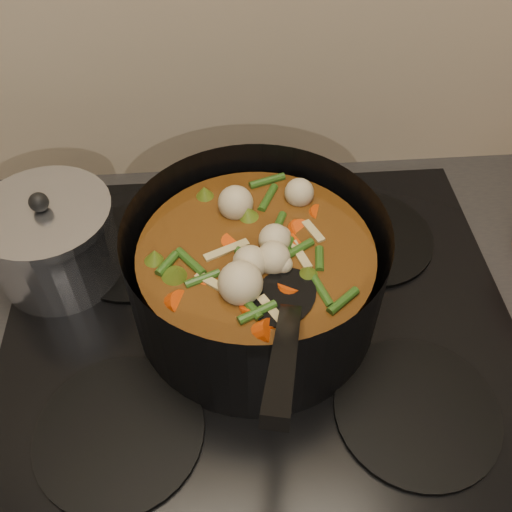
{
  "coord_description": "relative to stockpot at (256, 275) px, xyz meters",
  "views": [
    {
      "loc": [
        -0.04,
        1.53,
        1.51
      ],
      "look_at": [
        -0.0,
        1.95,
        1.03
      ],
      "focal_mm": 40.0,
      "sensor_mm": 36.0,
      "label": 1
    }
  ],
  "objects": [
    {
      "name": "counter",
      "position": [
        0.0,
        -0.02,
        -0.54
      ],
      "size": [
        2.64,
        0.64,
        0.91
      ],
      "color": "brown",
      "rests_on": "ground"
    },
    {
      "name": "stovetop",
      "position": [
        0.0,
        -0.02,
        -0.08
      ],
      "size": [
        0.62,
        0.54,
        0.03
      ],
      "color": "black",
      "rests_on": "counter"
    },
    {
      "name": "stockpot",
      "position": [
        0.0,
        0.0,
        0.0
      ],
      "size": [
        0.38,
        0.45,
        0.22
      ],
      "rotation": [
        0.0,
        0.0,
        -0.4
      ],
      "color": "black",
      "rests_on": "stovetop"
    },
    {
      "name": "saucepan",
      "position": [
        -0.25,
        0.09,
        -0.01
      ],
      "size": [
        0.16,
        0.16,
        0.13
      ],
      "rotation": [
        0.0,
        0.0,
        -0.3
      ],
      "color": "silver",
      "rests_on": "stovetop"
    }
  ]
}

